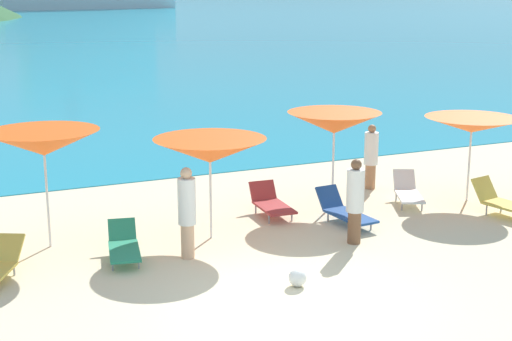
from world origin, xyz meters
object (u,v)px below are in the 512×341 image
Objects in this scene: beachgoer_1 at (371,155)px; umbrella_3 at (334,123)px; lounge_chair_3 at (408,191)px; beachgoer_0 at (355,199)px; umbrella_2 at (210,151)px; lounge_chair_6 at (124,245)px; umbrella_4 at (472,125)px; lounge_chair_5 at (271,203)px; lounge_chair_0 at (344,211)px; umbrella_1 at (44,143)px; beachgoer_3 at (187,211)px; beach_ball at (298,278)px; lounge_chair_4 at (503,201)px.

umbrella_3 is at bearing -41.94° from beachgoer_1.
beachgoer_0 is at bearing -118.95° from lounge_chair_3.
lounge_chair_6 is (-1.91, -0.46, -1.53)m from umbrella_2.
umbrella_4 is 5.04m from lounge_chair_5.
beachgoer_0 is at bearing -110.56° from umbrella_3.
umbrella_2 is 1.47× the size of lounge_chair_6.
umbrella_2 reaches higher than lounge_chair_0.
umbrella_4 is 1.40× the size of beachgoer_0.
lounge_chair_0 reaches higher than lounge_chair_5.
lounge_chair_5 is 0.85× the size of beachgoer_0.
umbrella_1 reaches higher than beachgoer_1.
beachgoer_0 is (4.35, -0.99, 0.63)m from lounge_chair_6.
lounge_chair_5 is (-1.59, -0.05, -1.66)m from umbrella_3.
lounge_chair_5 is 3.90m from lounge_chair_6.
lounge_chair_5 is at bearing 26.74° from umbrella_2.
lounge_chair_5 is (1.76, 0.89, -1.51)m from umbrella_2.
beachgoer_3 is at bearing -46.58° from beachgoer_1.
umbrella_3 reaches higher than lounge_chair_3.
beachgoer_0 is at bearing -70.16° from lounge_chair_5.
beach_ball is at bearing -137.44° from lounge_chair_0.
umbrella_4 reaches higher than lounge_chair_6.
lounge_chair_5 reaches higher than beach_ball.
beachgoer_1 reaches higher than lounge_chair_5.
umbrella_3 reaches higher than lounge_chair_0.
umbrella_1 is 1.01× the size of umbrella_3.
beachgoer_3 reaches higher than beachgoer_0.
umbrella_2 is 1.46× the size of lounge_chair_3.
umbrella_2 is 7.39× the size of beach_ball.
umbrella_3 is at bearing 26.68° from lounge_chair_6.
beach_ball is (-2.52, -2.69, -0.12)m from lounge_chair_0.
lounge_chair_5 is 3.19m from beachgoer_3.
lounge_chair_3 is 3.33m from lounge_chair_5.
beachgoer_1 is at bearing 42.19° from lounge_chair_0.
umbrella_1 reaches higher than lounge_chair_0.
beachgoer_0 is at bearing -1.10° from lounge_chair_6.
umbrella_3 is at bearing 66.97° from lounge_chair_0.
umbrella_1 is at bearing -178.87° from umbrella_3.
umbrella_3 is at bearing 15.61° from umbrella_2.
umbrella_2 is 1.43× the size of lounge_chair_4.
umbrella_3 is 2.21m from beachgoer_1.
lounge_chair_4 is (9.44, -2.06, -1.72)m from umbrella_1.
umbrella_2 is 2.49m from lounge_chair_6.
lounge_chair_0 is at bearing -151.54° from beachgoer_0.
lounge_chair_5 is at bearing -178.23° from umbrella_3.
umbrella_3 reaches higher than lounge_chair_4.
umbrella_3 is at bearing 133.12° from lounge_chair_4.
umbrella_4 is 1.36× the size of beachgoer_3.
umbrella_1 is 8.19m from beachgoer_1.
lounge_chair_0 is at bearing 152.74° from lounge_chair_4.
lounge_chair_3 is at bearing -4.87° from lounge_chair_5.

